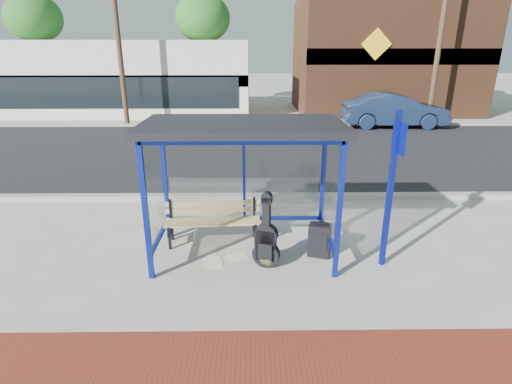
{
  "coord_description": "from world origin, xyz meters",
  "views": [
    {
      "loc": [
        0.13,
        -6.46,
        3.52
      ],
      "look_at": [
        0.22,
        0.2,
        1.14
      ],
      "focal_mm": 28.0,
      "sensor_mm": 36.0,
      "label": 1
    }
  ],
  "objects_px": {
    "bench": "(213,219)",
    "parked_car": "(394,110)",
    "guitar_bag": "(266,242)",
    "backpack": "(267,257)",
    "suitcase": "(319,240)",
    "fire_hydrant": "(440,115)"
  },
  "relations": [
    {
      "from": "suitcase",
      "to": "fire_hydrant",
      "type": "height_order",
      "value": "fire_hydrant"
    },
    {
      "from": "bench",
      "to": "backpack",
      "type": "distance_m",
      "value": 1.41
    },
    {
      "from": "guitar_bag",
      "to": "fire_hydrant",
      "type": "xyz_separation_m",
      "value": [
        9.49,
        14.45,
        -0.1
      ]
    },
    {
      "from": "bench",
      "to": "parked_car",
      "type": "height_order",
      "value": "parked_car"
    },
    {
      "from": "bench",
      "to": "fire_hydrant",
      "type": "xyz_separation_m",
      "value": [
        10.47,
        13.49,
        -0.11
      ]
    },
    {
      "from": "bench",
      "to": "suitcase",
      "type": "bearing_deg",
      "value": -20.89
    },
    {
      "from": "backpack",
      "to": "suitcase",
      "type": "bearing_deg",
      "value": -4.86
    },
    {
      "from": "suitcase",
      "to": "backpack",
      "type": "bearing_deg",
      "value": -143.39
    },
    {
      "from": "fire_hydrant",
      "to": "bench",
      "type": "bearing_deg",
      "value": -127.82
    },
    {
      "from": "guitar_bag",
      "to": "parked_car",
      "type": "distance_m",
      "value": 14.7
    },
    {
      "from": "suitcase",
      "to": "fire_hydrant",
      "type": "relative_size",
      "value": 0.98
    },
    {
      "from": "backpack",
      "to": "parked_car",
      "type": "relative_size",
      "value": 0.07
    },
    {
      "from": "guitar_bag",
      "to": "backpack",
      "type": "xyz_separation_m",
      "value": [
        0.02,
        0.03,
        -0.3
      ]
    },
    {
      "from": "backpack",
      "to": "parked_car",
      "type": "distance_m",
      "value": 14.67
    },
    {
      "from": "bench",
      "to": "guitar_bag",
      "type": "distance_m",
      "value": 1.38
    },
    {
      "from": "bench",
      "to": "fire_hydrant",
      "type": "bearing_deg",
      "value": 48.5
    },
    {
      "from": "guitar_bag",
      "to": "suitcase",
      "type": "height_order",
      "value": "guitar_bag"
    },
    {
      "from": "suitcase",
      "to": "parked_car",
      "type": "xyz_separation_m",
      "value": [
        5.65,
        12.77,
        0.49
      ]
    },
    {
      "from": "suitcase",
      "to": "backpack",
      "type": "xyz_separation_m",
      "value": [
        -0.94,
        -0.32,
        -0.14
      ]
    },
    {
      "from": "guitar_bag",
      "to": "fire_hydrant",
      "type": "height_order",
      "value": "guitar_bag"
    },
    {
      "from": "backpack",
      "to": "bench",
      "type": "bearing_deg",
      "value": 113.5
    },
    {
      "from": "guitar_bag",
      "to": "fire_hydrant",
      "type": "relative_size",
      "value": 1.88
    }
  ]
}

